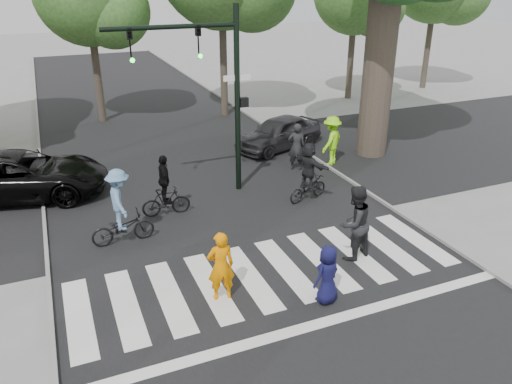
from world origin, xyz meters
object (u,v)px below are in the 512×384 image
traffic_signal (211,77)px  car_grey (279,133)px  cyclist_mid (165,191)px  cyclist_right (308,175)px  pedestrian_child (327,275)px  car_suv (20,176)px  pedestrian_adult (354,223)px  cyclist_left (121,212)px  pedestrian_woman (221,266)px

traffic_signal → car_grey: size_ratio=1.50×
cyclist_mid → car_grey: size_ratio=0.48×
cyclist_right → car_grey: cyclist_right is taller
pedestrian_child → car_suv: car_suv is taller
pedestrian_adult → cyclist_right: (0.64, 3.64, -0.13)m
pedestrian_child → cyclist_right: (2.23, 5.03, 0.17)m
traffic_signal → car_grey: bearing=40.5°
cyclist_left → cyclist_right: bearing=5.1°
pedestrian_adult → cyclist_left: size_ratio=0.94×
traffic_signal → pedestrian_woman: bearing=-107.2°
traffic_signal → car_grey: 6.11m
pedestrian_child → cyclist_left: 5.88m
traffic_signal → pedestrian_woman: traffic_signal is taller
cyclist_right → traffic_signal: bearing=146.7°
traffic_signal → cyclist_left: size_ratio=2.79×
car_grey → cyclist_left: bearing=-72.6°
cyclist_right → cyclist_left: bearing=-174.9°
traffic_signal → car_suv: size_ratio=1.09×
pedestrian_child → car_grey: size_ratio=0.35×
traffic_signal → cyclist_right: 4.34m
cyclist_right → car_grey: size_ratio=0.49×
pedestrian_adult → car_suv: size_ratio=0.37×
pedestrian_woman → car_grey: size_ratio=0.42×
pedestrian_woman → cyclist_mid: bearing=-82.2°
cyclist_right → car_suv: size_ratio=0.36×
pedestrian_woman → car_suv: bearing=-55.8°
traffic_signal → cyclist_right: bearing=-33.3°
pedestrian_woman → cyclist_right: size_ratio=0.87×
traffic_signal → pedestrian_adult: (1.96, -5.34, -2.90)m
pedestrian_adult → cyclist_left: 6.19m
pedestrian_adult → cyclist_left: cyclist_left is taller
traffic_signal → pedestrian_child: 7.47m
traffic_signal → pedestrian_woman: 6.71m
pedestrian_adult → pedestrian_woman: bearing=-9.1°
traffic_signal → car_suv: 7.07m
cyclist_mid → car_suv: (-4.05, 3.15, -0.03)m
cyclist_mid → pedestrian_woman: bearing=-88.2°
cyclist_left → car_suv: 5.07m
pedestrian_child → car_suv: size_ratio=0.26×
cyclist_mid → car_grey: 7.32m
pedestrian_child → cyclist_right: cyclist_right is taller
pedestrian_woman → pedestrian_child: (2.14, -1.03, -0.14)m
pedestrian_woman → car_suv: (-4.20, 7.84, -0.09)m
cyclist_mid → car_suv: size_ratio=0.35×
cyclist_left → cyclist_mid: size_ratio=1.12×
traffic_signal → cyclist_right: (2.60, -1.71, -3.03)m
pedestrian_child → car_suv: bearing=-72.1°
pedestrian_child → pedestrian_adult: size_ratio=0.70×
cyclist_mid → car_grey: bearing=36.8°
traffic_signal → cyclist_right: traffic_signal is taller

